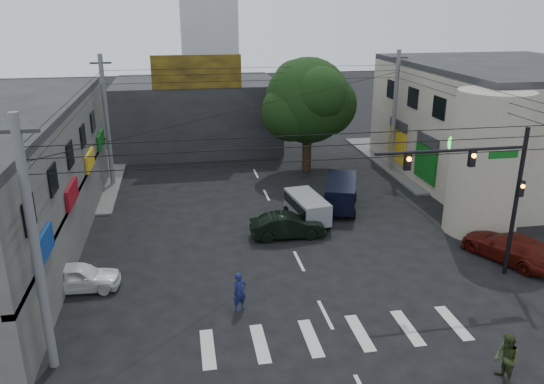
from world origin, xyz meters
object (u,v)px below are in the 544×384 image
object	(u,v)px
silver_minivan	(307,209)
navy_van	(341,195)
street_tree	(308,101)
white_compact	(78,277)
utility_pole_near_left	(35,250)
pedestrian_olive	(506,359)
maroon_sedan	(510,247)
utility_pole_far_right	(394,112)
traffic_gantry	(486,180)
utility_pole_far_left	(107,122)
traffic_officer	(240,292)
dark_sedan	(288,226)

from	to	relation	value
silver_minivan	navy_van	world-z (taller)	navy_van
street_tree	white_compact	bearing A→B (deg)	-132.16
utility_pole_near_left	pedestrian_olive	world-z (taller)	utility_pole_near_left
maroon_sedan	utility_pole_far_right	bearing A→B (deg)	-114.09
utility_pole_near_left	utility_pole_far_right	bearing A→B (deg)	44.31
silver_minivan	navy_van	xyz separation A→B (m)	(2.65, 1.87, 0.11)
traffic_gantry	silver_minivan	world-z (taller)	traffic_gantry
utility_pole_far_left	silver_minivan	bearing A→B (deg)	-37.03
white_compact	maroon_sedan	size ratio (longest dim) A/B	0.72
utility_pole_far_right	pedestrian_olive	bearing A→B (deg)	-103.08
white_compact	silver_minivan	world-z (taller)	silver_minivan
utility_pole_far_right	navy_van	world-z (taller)	utility_pole_far_right
traffic_gantry	pedestrian_olive	world-z (taller)	traffic_gantry
utility_pole_near_left	navy_van	bearing A→B (deg)	41.99
utility_pole_far_left	pedestrian_olive	xyz separation A→B (m)	(15.40, -24.11, -3.67)
maroon_sedan	traffic_officer	xyz separation A→B (m)	(-13.97, -2.27, 0.14)
utility_pole_near_left	utility_pole_far_left	distance (m)	20.50
utility_pole_far_right	navy_van	size ratio (longest dim) A/B	1.85
street_tree	dark_sedan	xyz separation A→B (m)	(-3.97, -12.00, -4.79)
dark_sedan	maroon_sedan	world-z (taller)	maroon_sedan
utility_pole_far_left	traffic_officer	xyz separation A→B (m)	(7.03, -18.00, -3.74)
utility_pole_far_left	navy_van	world-z (taller)	utility_pole_far_left
utility_pole_near_left	dark_sedan	size ratio (longest dim) A/B	2.22
traffic_gantry	utility_pole_far_right	xyz separation A→B (m)	(2.68, 17.00, -0.23)
utility_pole_far_left	street_tree	bearing A→B (deg)	3.95
maroon_sedan	street_tree	bearing A→B (deg)	-92.85
traffic_gantry	utility_pole_far_left	bearing A→B (deg)	137.14
utility_pole_near_left	traffic_officer	bearing A→B (deg)	19.59
dark_sedan	utility_pole_far_right	bearing A→B (deg)	-42.97
navy_van	pedestrian_olive	distance (m)	16.87
street_tree	traffic_gantry	size ratio (longest dim) A/B	1.21
white_compact	dark_sedan	bearing A→B (deg)	-65.87
traffic_gantry	utility_pole_far_left	world-z (taller)	utility_pole_far_left
silver_minivan	traffic_officer	bearing A→B (deg)	142.70
traffic_gantry	maroon_sedan	world-z (taller)	traffic_gantry
utility_pole_far_right	maroon_sedan	xyz separation A→B (m)	(0.00, -15.73, -3.88)
silver_minivan	pedestrian_olive	bearing A→B (deg)	-175.20
traffic_gantry	utility_pole_near_left	xyz separation A→B (m)	(-18.32, -3.50, -0.23)
traffic_gantry	utility_pole_far_left	xyz separation A→B (m)	(-18.32, 17.00, -0.23)
maroon_sedan	silver_minivan	bearing A→B (deg)	-60.65
street_tree	utility_pole_far_right	world-z (taller)	utility_pole_far_right
utility_pole_far_left	traffic_officer	bearing A→B (deg)	-68.68
maroon_sedan	traffic_officer	distance (m)	14.16
utility_pole_near_left	utility_pole_far_left	world-z (taller)	same
traffic_gantry	utility_pole_far_left	distance (m)	25.00
traffic_gantry	traffic_officer	world-z (taller)	traffic_gantry
traffic_gantry	dark_sedan	xyz separation A→B (m)	(-7.80, 6.01, -4.15)
dark_sedan	white_compact	size ratio (longest dim) A/B	1.08
navy_van	traffic_officer	world-z (taller)	navy_van
street_tree	silver_minivan	bearing A→B (deg)	-103.46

